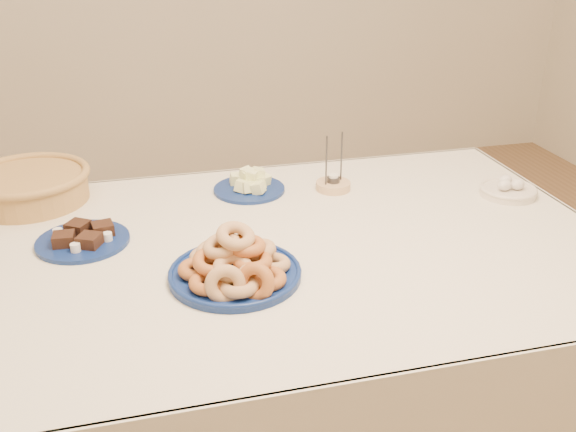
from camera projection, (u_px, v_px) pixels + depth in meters
The scene contains 7 objects.
dining_table at pixel (283, 279), 1.68m from camera, with size 1.71×1.11×0.75m.
donut_platter at pixel (235, 266), 1.46m from camera, with size 0.37×0.37×0.14m.
melon_plate at pixel (250, 184), 1.94m from camera, with size 0.27×0.27×0.07m.
brownie_plate at pixel (83, 239), 1.63m from camera, with size 0.28×0.28×0.04m.
wicker_basket at pixel (29, 185), 1.86m from camera, with size 0.44×0.44×0.09m.
candle_holder at pixel (333, 184), 1.95m from camera, with size 0.14×0.14×0.18m.
egg_bowl at pixel (508, 190), 1.91m from camera, with size 0.19×0.19×0.06m.
Camera 1 is at (-0.35, -1.41, 1.51)m, focal length 40.00 mm.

